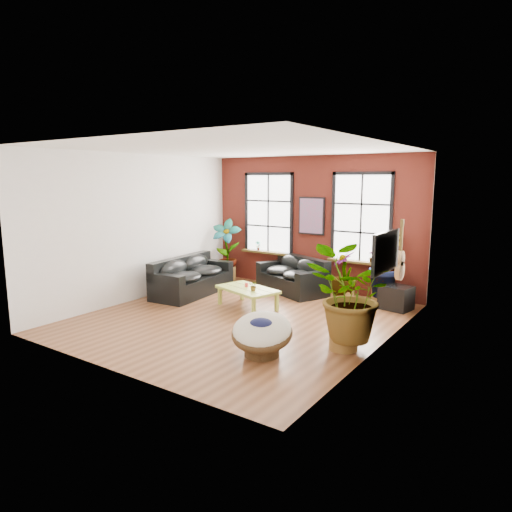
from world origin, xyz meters
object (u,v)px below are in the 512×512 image
(sofa_back, at_px, (293,276))
(coffee_table, at_px, (247,290))
(sofa_left, at_px, (191,277))
(papasan_chair, at_px, (262,333))

(sofa_back, height_order, coffee_table, sofa_back)
(sofa_back, xyz_separation_m, sofa_left, (-2.08, -1.65, 0.01))
(coffee_table, bearing_deg, sofa_left, -170.65)
(coffee_table, bearing_deg, papasan_chair, -33.12)
(sofa_back, xyz_separation_m, papasan_chair, (1.73, -4.10, -0.02))
(sofa_left, height_order, coffee_table, sofa_left)
(sofa_back, bearing_deg, papasan_chair, -43.55)
(sofa_back, distance_m, coffee_table, 1.91)
(papasan_chair, bearing_deg, coffee_table, 108.10)
(sofa_back, relative_size, papasan_chair, 1.65)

